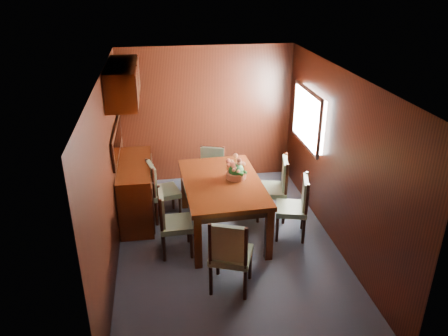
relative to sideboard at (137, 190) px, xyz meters
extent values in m
plane|color=#313643|center=(1.25, -1.00, -0.45)|extent=(4.50, 4.50, 0.00)
cube|color=black|center=(-0.25, -1.00, 0.75)|extent=(0.02, 4.50, 2.40)
cube|color=black|center=(2.75, -1.00, 0.75)|extent=(0.02, 4.50, 2.40)
cube|color=black|center=(1.25, 1.25, 0.75)|extent=(3.00, 0.02, 2.40)
cube|color=black|center=(1.25, -3.25, 0.75)|extent=(3.00, 0.02, 2.40)
cube|color=black|center=(1.25, -1.00, 1.95)|extent=(3.00, 4.50, 0.02)
cube|color=white|center=(2.73, 0.10, 1.00)|extent=(0.14, 1.10, 0.80)
cube|color=#B2B2B7|center=(2.66, 0.10, 1.00)|extent=(0.04, 1.20, 0.90)
cube|color=black|center=(-0.22, 0.00, 0.83)|extent=(0.03, 1.36, 0.41)
cube|color=silver|center=(-0.20, 0.00, 0.83)|extent=(0.01, 1.30, 0.35)
cube|color=#341306|center=(-0.05, 0.00, 1.68)|extent=(0.40, 1.40, 0.50)
cube|color=#341306|center=(0.00, 0.00, 0.00)|extent=(0.48, 1.40, 0.90)
cube|color=#341306|center=(0.80, -1.42, -0.08)|extent=(0.10, 0.10, 0.75)
cube|color=#341306|center=(1.74, -1.38, -0.08)|extent=(0.10, 0.10, 0.75)
cube|color=#341306|center=(0.74, 0.17, -0.08)|extent=(0.10, 0.10, 0.75)
cube|color=#341306|center=(1.68, 0.21, -0.08)|extent=(0.10, 0.10, 0.75)
cube|color=black|center=(1.24, -0.61, 0.24)|extent=(1.01, 1.64, 0.11)
cube|color=#341306|center=(1.24, -0.61, 0.33)|extent=(1.15, 1.77, 0.06)
cylinder|color=black|center=(0.35, -0.85, -0.26)|extent=(0.04, 0.04, 0.37)
cylinder|color=black|center=(0.37, -1.23, -0.26)|extent=(0.04, 0.04, 0.37)
cylinder|color=black|center=(0.72, -0.83, -0.26)|extent=(0.04, 0.04, 0.37)
cylinder|color=black|center=(0.73, -1.22, -0.26)|extent=(0.04, 0.04, 0.37)
cube|color=slate|center=(0.54, -1.03, -0.02)|extent=(0.44, 0.45, 0.08)
cylinder|color=black|center=(0.34, -0.85, 0.23)|extent=(0.04, 0.04, 0.50)
cylinder|color=black|center=(0.36, -1.23, 0.23)|extent=(0.04, 0.04, 0.50)
cube|color=slate|center=(0.37, -1.04, 0.25)|extent=(0.07, 0.40, 0.42)
cylinder|color=black|center=(0.19, 0.06, -0.26)|extent=(0.04, 0.04, 0.38)
cylinder|color=black|center=(0.28, -0.31, -0.26)|extent=(0.04, 0.04, 0.38)
cylinder|color=black|center=(0.55, 0.15, -0.26)|extent=(0.04, 0.04, 0.38)
cylinder|color=black|center=(0.64, -0.23, -0.26)|extent=(0.04, 0.04, 0.38)
cube|color=slate|center=(0.42, -0.08, -0.01)|extent=(0.52, 0.53, 0.08)
cylinder|color=black|center=(0.18, 0.06, 0.24)|extent=(0.04, 0.04, 0.50)
cylinder|color=black|center=(0.27, -0.32, 0.24)|extent=(0.04, 0.04, 0.50)
cube|color=slate|center=(0.25, -0.12, 0.26)|extent=(0.15, 0.41, 0.43)
cylinder|color=black|center=(2.31, -1.11, -0.26)|extent=(0.04, 0.04, 0.38)
cylinder|color=black|center=(2.42, -0.74, -0.26)|extent=(0.04, 0.04, 0.38)
cylinder|color=black|center=(1.96, -1.01, -0.26)|extent=(0.04, 0.04, 0.38)
cylinder|color=black|center=(2.06, -0.64, -0.26)|extent=(0.04, 0.04, 0.38)
cube|color=slate|center=(2.19, -0.88, -0.02)|extent=(0.53, 0.54, 0.08)
cylinder|color=black|center=(2.32, -1.12, 0.23)|extent=(0.04, 0.04, 0.50)
cylinder|color=black|center=(2.43, -0.75, 0.23)|extent=(0.04, 0.04, 0.50)
cube|color=slate|center=(2.35, -0.93, 0.25)|extent=(0.17, 0.41, 0.42)
cylinder|color=black|center=(2.18, -0.56, -0.25)|extent=(0.04, 0.04, 0.40)
cylinder|color=black|center=(2.28, -0.16, -0.25)|extent=(0.04, 0.04, 0.40)
cylinder|color=black|center=(1.81, -0.47, -0.25)|extent=(0.04, 0.04, 0.40)
cylinder|color=black|center=(1.90, -0.07, -0.25)|extent=(0.04, 0.04, 0.40)
cube|color=slate|center=(2.04, -0.32, 0.01)|extent=(0.55, 0.56, 0.08)
cylinder|color=black|center=(2.19, -0.56, 0.28)|extent=(0.04, 0.04, 0.53)
cylinder|color=black|center=(2.29, -0.17, 0.28)|extent=(0.04, 0.04, 0.53)
cube|color=slate|center=(2.22, -0.36, 0.30)|extent=(0.16, 0.43, 0.45)
cylinder|color=black|center=(0.89, -1.98, -0.25)|extent=(0.04, 0.04, 0.40)
cylinder|color=black|center=(1.27, -2.12, -0.25)|extent=(0.04, 0.04, 0.40)
cylinder|color=black|center=(1.03, -1.62, -0.25)|extent=(0.04, 0.04, 0.40)
cylinder|color=black|center=(1.41, -1.76, -0.25)|extent=(0.04, 0.04, 0.40)
cube|color=slate|center=(1.15, -1.87, 0.01)|extent=(0.60, 0.59, 0.08)
cylinder|color=black|center=(0.89, -1.99, 0.28)|extent=(0.04, 0.04, 0.53)
cylinder|color=black|center=(1.27, -2.13, 0.28)|extent=(0.04, 0.04, 0.53)
cube|color=slate|center=(1.09, -2.04, 0.30)|extent=(0.42, 0.21, 0.45)
cylinder|color=black|center=(1.42, 0.47, -0.27)|extent=(0.04, 0.04, 0.36)
cylinder|color=black|center=(1.07, 0.58, -0.27)|extent=(0.04, 0.04, 0.36)
cylinder|color=black|center=(1.31, 0.13, -0.27)|extent=(0.04, 0.04, 0.36)
cylinder|color=black|center=(0.96, 0.25, -0.27)|extent=(0.04, 0.04, 0.36)
cube|color=slate|center=(1.19, 0.36, -0.03)|extent=(0.53, 0.52, 0.07)
cylinder|color=black|center=(1.42, 0.48, 0.20)|extent=(0.04, 0.04, 0.48)
cylinder|color=black|center=(1.07, 0.59, 0.20)|extent=(0.04, 0.04, 0.48)
cube|color=slate|center=(1.24, 0.52, 0.22)|extent=(0.39, 0.17, 0.41)
cylinder|color=#BC5E39|center=(1.45, -0.53, 0.41)|extent=(0.29, 0.29, 0.09)
sphere|color=#1A4E1C|center=(1.45, -0.53, 0.47)|extent=(0.22, 0.22, 0.22)
camera|label=1|loc=(0.42, -6.07, 3.09)|focal=35.00mm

